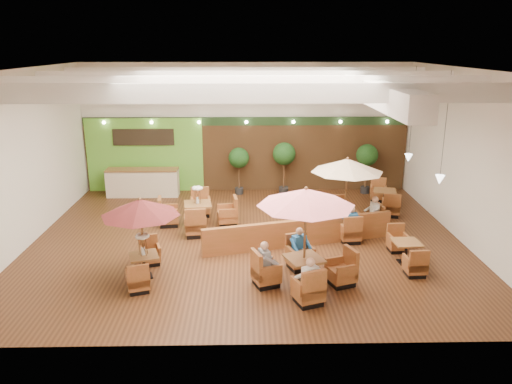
{
  "coord_description": "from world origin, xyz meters",
  "views": [
    {
      "loc": [
        -0.03,
        -15.36,
        6.21
      ],
      "look_at": [
        0.3,
        0.5,
        1.5
      ],
      "focal_mm": 35.0,
      "sensor_mm": 36.0,
      "label": 1
    }
  ],
  "objects_px": {
    "table_4": "(406,253)",
    "diner_3": "(351,220)",
    "table_5": "(384,199)",
    "diner_1": "(300,244)",
    "diner_0": "(309,276)",
    "table_0": "(141,217)",
    "diner_4": "(373,210)",
    "topiary_0": "(239,160)",
    "table_2": "(347,182)",
    "topiary_2": "(367,157)",
    "service_counter": "(143,183)",
    "diner_2": "(266,259)",
    "table_3": "(198,213)",
    "table_1": "(305,220)",
    "topiary_1": "(284,156)",
    "booth_divider": "(300,233)"
  },
  "relations": [
    {
      "from": "table_5",
      "to": "diner_1",
      "type": "xyz_separation_m",
      "value": [
        -3.9,
        -5.45,
        0.39
      ]
    },
    {
      "from": "service_counter",
      "to": "diner_4",
      "type": "xyz_separation_m",
      "value": [
        8.7,
        -4.41,
        0.18
      ]
    },
    {
      "from": "service_counter",
      "to": "diner_1",
      "type": "distance_m",
      "value": 9.42
    },
    {
      "from": "table_0",
      "to": "diner_2",
      "type": "bearing_deg",
      "value": -27.66
    },
    {
      "from": "topiary_1",
      "to": "diner_0",
      "type": "relative_size",
      "value": 2.83
    },
    {
      "from": "diner_2",
      "to": "diner_4",
      "type": "height_order",
      "value": "diner_4"
    },
    {
      "from": "table_4",
      "to": "diner_1",
      "type": "height_order",
      "value": "diner_1"
    },
    {
      "from": "table_2",
      "to": "table_3",
      "type": "xyz_separation_m",
      "value": [
        -5.08,
        0.73,
        -1.35
      ]
    },
    {
      "from": "table_2",
      "to": "topiary_2",
      "type": "bearing_deg",
      "value": 62.58
    },
    {
      "from": "table_2",
      "to": "diner_1",
      "type": "distance_m",
      "value": 3.61
    },
    {
      "from": "diner_0",
      "to": "table_3",
      "type": "bearing_deg",
      "value": 90.94
    },
    {
      "from": "table_3",
      "to": "diner_2",
      "type": "height_order",
      "value": "table_3"
    },
    {
      "from": "table_4",
      "to": "topiary_2",
      "type": "distance_m",
      "value": 7.32
    },
    {
      "from": "table_0",
      "to": "diner_4",
      "type": "distance_m",
      "value": 7.97
    },
    {
      "from": "table_5",
      "to": "diner_2",
      "type": "bearing_deg",
      "value": -115.05
    },
    {
      "from": "table_0",
      "to": "table_2",
      "type": "bearing_deg",
      "value": 10.47
    },
    {
      "from": "booth_divider",
      "to": "topiary_2",
      "type": "height_order",
      "value": "topiary_2"
    },
    {
      "from": "table_4",
      "to": "table_5",
      "type": "distance_m",
      "value": 5.16
    },
    {
      "from": "service_counter",
      "to": "diner_1",
      "type": "xyz_separation_m",
      "value": [
        5.9,
        -7.34,
        0.17
      ]
    },
    {
      "from": "diner_3",
      "to": "table_2",
      "type": "bearing_deg",
      "value": 91.84
    },
    {
      "from": "diner_4",
      "to": "table_3",
      "type": "bearing_deg",
      "value": 82.29
    },
    {
      "from": "diner_4",
      "to": "service_counter",
      "type": "bearing_deg",
      "value": 62.32
    },
    {
      "from": "table_5",
      "to": "topiary_1",
      "type": "relative_size",
      "value": 1.16
    },
    {
      "from": "table_4",
      "to": "diner_4",
      "type": "xyz_separation_m",
      "value": [
        -0.36,
        2.58,
        0.44
      ]
    },
    {
      "from": "table_5",
      "to": "diner_0",
      "type": "distance_m",
      "value": 8.43
    },
    {
      "from": "table_5",
      "to": "diner_0",
      "type": "height_order",
      "value": "diner_0"
    },
    {
      "from": "service_counter",
      "to": "diner_3",
      "type": "bearing_deg",
      "value": -34.77
    },
    {
      "from": "table_3",
      "to": "diner_4",
      "type": "relative_size",
      "value": 3.55
    },
    {
      "from": "table_5",
      "to": "diner_4",
      "type": "height_order",
      "value": "diner_4"
    },
    {
      "from": "diner_1",
      "to": "diner_2",
      "type": "bearing_deg",
      "value": 20.25
    },
    {
      "from": "table_0",
      "to": "diner_2",
      "type": "relative_size",
      "value": 2.96
    },
    {
      "from": "booth_divider",
      "to": "table_0",
      "type": "distance_m",
      "value": 5.19
    },
    {
      "from": "table_5",
      "to": "diner_4",
      "type": "relative_size",
      "value": 3.24
    },
    {
      "from": "diner_0",
      "to": "table_1",
      "type": "bearing_deg",
      "value": 61.24
    },
    {
      "from": "table_4",
      "to": "diner_3",
      "type": "height_order",
      "value": "diner_3"
    },
    {
      "from": "table_4",
      "to": "topiary_0",
      "type": "bearing_deg",
      "value": 121.25
    },
    {
      "from": "service_counter",
      "to": "topiary_0",
      "type": "xyz_separation_m",
      "value": [
        4.07,
        0.2,
        0.93
      ]
    },
    {
      "from": "service_counter",
      "to": "table_1",
      "type": "relative_size",
      "value": 1.05
    },
    {
      "from": "table_0",
      "to": "table_1",
      "type": "height_order",
      "value": "table_1"
    },
    {
      "from": "topiary_0",
      "to": "diner_3",
      "type": "relative_size",
      "value": 2.51
    },
    {
      "from": "table_2",
      "to": "diner_1",
      "type": "xyz_separation_m",
      "value": [
        -1.85,
        -2.93,
        -1.04
      ]
    },
    {
      "from": "table_2",
      "to": "diner_0",
      "type": "distance_m",
      "value": 5.37
    },
    {
      "from": "topiary_0",
      "to": "diner_4",
      "type": "height_order",
      "value": "topiary_0"
    },
    {
      "from": "diner_2",
      "to": "diner_4",
      "type": "relative_size",
      "value": 1.0
    },
    {
      "from": "topiary_0",
      "to": "table_2",
      "type": "bearing_deg",
      "value": -51.5
    },
    {
      "from": "table_1",
      "to": "diner_4",
      "type": "bearing_deg",
      "value": 34.16
    },
    {
      "from": "table_1",
      "to": "table_4",
      "type": "height_order",
      "value": "table_1"
    },
    {
      "from": "table_0",
      "to": "diner_1",
      "type": "relative_size",
      "value": 3.06
    },
    {
      "from": "table_1",
      "to": "topiary_1",
      "type": "distance_m",
      "value": 8.55
    },
    {
      "from": "service_counter",
      "to": "table_2",
      "type": "xyz_separation_m",
      "value": [
        7.74,
        -4.41,
        1.21
      ]
    }
  ]
}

